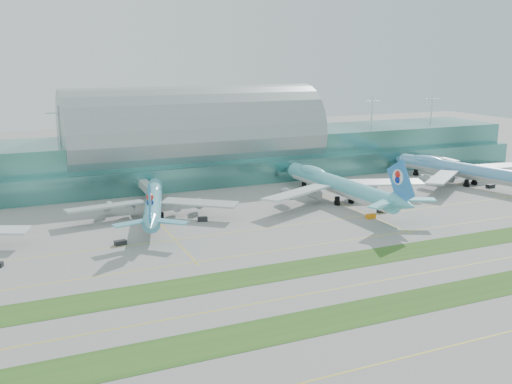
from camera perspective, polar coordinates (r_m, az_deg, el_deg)
name	(u,v)px	position (r m, az deg, el deg)	size (l,w,h in m)	color
ground	(334,266)	(160.39, 7.84, -7.34)	(700.00, 700.00, 0.00)	gray
terminal	(195,148)	(271.77, -6.17, 4.39)	(340.00, 69.10, 36.00)	#3D7A75
grass_strip_near	(397,305)	(139.07, 13.88, -10.95)	(420.00, 12.00, 0.08)	#2D591E
grass_strip_far	(331,263)	(161.98, 7.47, -7.10)	(420.00, 12.00, 0.08)	#2D591E
taxiline_a	(458,344)	(125.49, 19.51, -14.17)	(420.00, 0.35, 0.01)	yellow
taxiline_b	(363,284)	(149.46, 10.63, -9.03)	(420.00, 0.35, 0.01)	yellow
taxiline_c	(304,247)	(175.08, 4.80, -5.45)	(420.00, 0.35, 0.01)	yellow
taxiline_d	(273,227)	(193.80, 1.75, -3.53)	(420.00, 0.35, 0.01)	yellow
airliner_b	(153,201)	(207.47, -10.22, -0.92)	(59.04, 68.21, 19.06)	#5DB6CD
airliner_c	(338,184)	(228.45, 8.17, 0.79)	(73.65, 83.70, 23.03)	#5DC1CD
airliner_d	(462,169)	(273.88, 19.92, 2.16)	(68.30, 78.98, 22.11)	#5EA0CF
gse_c	(120,243)	(180.73, -13.41, -4.95)	(3.66, 1.91, 1.39)	black
gse_d	(203,219)	(201.21, -5.37, -2.72)	(3.51, 1.87, 1.52)	black
gse_e	(371,216)	(208.04, 11.40, -2.39)	(3.57, 1.70, 1.54)	orange
gse_f	(382,210)	(216.65, 12.49, -1.81)	(3.87, 1.64, 1.52)	black
gse_h	(490,186)	(272.10, 22.39, 0.57)	(3.91, 2.15, 1.52)	black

